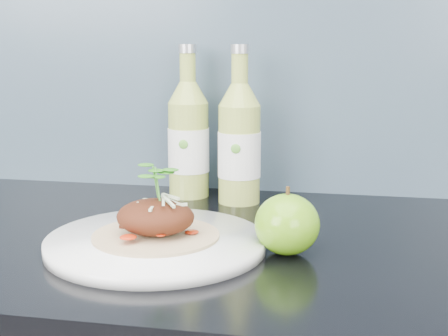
{
  "coord_description": "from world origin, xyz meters",
  "views": [
    {
      "loc": [
        0.19,
        0.87,
        1.17
      ],
      "look_at": [
        0.03,
        1.69,
        1.0
      ],
      "focal_mm": 50.0,
      "sensor_mm": 36.0,
      "label": 1
    }
  ],
  "objects_px": {
    "dinner_plate": "(156,243)",
    "cider_bottle_right": "(239,144)",
    "green_apple": "(287,224)",
    "cider_bottle_left": "(189,140)"
  },
  "relations": [
    {
      "from": "dinner_plate",
      "to": "cider_bottle_right",
      "type": "xyz_separation_m",
      "value": [
        0.07,
        0.26,
        0.09
      ]
    },
    {
      "from": "green_apple",
      "to": "cider_bottle_left",
      "type": "distance_m",
      "value": 0.35
    },
    {
      "from": "green_apple",
      "to": "dinner_plate",
      "type": "bearing_deg",
      "value": -176.0
    },
    {
      "from": "dinner_plate",
      "to": "cider_bottle_right",
      "type": "relative_size",
      "value": 1.36
    },
    {
      "from": "green_apple",
      "to": "cider_bottle_right",
      "type": "bearing_deg",
      "value": 112.7
    },
    {
      "from": "dinner_plate",
      "to": "cider_bottle_right",
      "type": "height_order",
      "value": "cider_bottle_right"
    },
    {
      "from": "dinner_plate",
      "to": "cider_bottle_left",
      "type": "xyz_separation_m",
      "value": [
        -0.03,
        0.29,
        0.09
      ]
    },
    {
      "from": "cider_bottle_left",
      "to": "cider_bottle_right",
      "type": "relative_size",
      "value": 1.0
    },
    {
      "from": "cider_bottle_left",
      "to": "cider_bottle_right",
      "type": "xyz_separation_m",
      "value": [
        0.09,
        -0.03,
        0.0
      ]
    },
    {
      "from": "cider_bottle_right",
      "to": "cider_bottle_left",
      "type": "bearing_deg",
      "value": 158.87
    }
  ]
}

